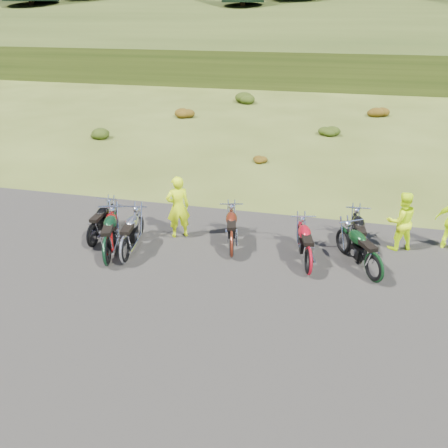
% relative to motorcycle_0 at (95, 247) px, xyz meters
% --- Properties ---
extents(ground, '(300.00, 300.00, 0.00)m').
position_rel_motorcycle_0_xyz_m(ground, '(3.77, -0.70, 0.00)').
color(ground, '#3E4918').
rests_on(ground, ground).
extents(gravel_pad, '(20.00, 12.00, 0.04)m').
position_rel_motorcycle_0_xyz_m(gravel_pad, '(3.77, -2.70, 0.00)').
color(gravel_pad, black).
rests_on(gravel_pad, ground).
extents(hill_slope, '(300.00, 45.97, 9.37)m').
position_rel_motorcycle_0_xyz_m(hill_slope, '(3.77, 49.30, 0.00)').
color(hill_slope, '#273612').
rests_on(hill_slope, ground).
extents(hill_plateau, '(300.00, 90.00, 9.17)m').
position_rel_motorcycle_0_xyz_m(hill_plateau, '(3.77, 109.30, 0.00)').
color(hill_plateau, '#273612').
rests_on(hill_plateau, ground).
extents(shrub_1, '(1.03, 1.03, 0.61)m').
position_rel_motorcycle_0_xyz_m(shrub_1, '(-5.33, 10.60, 0.31)').
color(shrub_1, black).
rests_on(shrub_1, ground).
extents(shrub_2, '(1.30, 1.30, 0.77)m').
position_rel_motorcycle_0_xyz_m(shrub_2, '(-2.43, 15.90, 0.38)').
color(shrub_2, '#5E310B').
rests_on(shrub_2, ground).
extents(shrub_3, '(1.56, 1.56, 0.92)m').
position_rel_motorcycle_0_xyz_m(shrub_3, '(0.47, 21.20, 0.46)').
color(shrub_3, black).
rests_on(shrub_3, ground).
extents(shrub_4, '(0.77, 0.77, 0.45)m').
position_rel_motorcycle_0_xyz_m(shrub_4, '(3.37, 8.50, 0.23)').
color(shrub_4, '#5E310B').
rests_on(shrub_4, ground).
extents(shrub_5, '(1.03, 1.03, 0.61)m').
position_rel_motorcycle_0_xyz_m(shrub_5, '(6.27, 13.80, 0.31)').
color(shrub_5, black).
rests_on(shrub_5, ground).
extents(shrub_6, '(1.30, 1.30, 0.77)m').
position_rel_motorcycle_0_xyz_m(shrub_6, '(9.17, 19.10, 0.38)').
color(shrub_6, '#5E310B').
rests_on(shrub_6, ground).
extents(motorcycle_0, '(0.74, 2.00, 1.03)m').
position_rel_motorcycle_0_xyz_m(motorcycle_0, '(0.00, 0.00, 0.00)').
color(motorcycle_0, black).
rests_on(motorcycle_0, ground).
extents(motorcycle_1, '(1.44, 2.05, 1.02)m').
position_rel_motorcycle_0_xyz_m(motorcycle_1, '(0.75, -0.31, 0.00)').
color(motorcycle_1, maroon).
rests_on(motorcycle_1, ground).
extents(motorcycle_2, '(1.35, 2.32, 1.15)m').
position_rel_motorcycle_0_xyz_m(motorcycle_2, '(0.83, -0.81, 0.00)').
color(motorcycle_2, black).
rests_on(motorcycle_2, ground).
extents(motorcycle_3, '(0.99, 2.22, 1.12)m').
position_rel_motorcycle_0_xyz_m(motorcycle_3, '(1.23, -0.60, 0.00)').
color(motorcycle_3, '#99989D').
rests_on(motorcycle_3, ground).
extents(motorcycle_4, '(1.12, 2.16, 1.08)m').
position_rel_motorcycle_0_xyz_m(motorcycle_4, '(3.92, 0.34, 0.00)').
color(motorcycle_4, '#501A0D').
rests_on(motorcycle_4, ground).
extents(motorcycle_5, '(0.87, 2.16, 1.10)m').
position_rel_motorcycle_0_xyz_m(motorcycle_5, '(7.29, 0.79, 0.00)').
color(motorcycle_5, black).
rests_on(motorcycle_5, ground).
extents(motorcycle_6, '(1.14, 2.20, 1.10)m').
position_rel_motorcycle_0_xyz_m(motorcycle_6, '(5.99, -0.08, 0.00)').
color(motorcycle_6, '#9F0B19').
rests_on(motorcycle_6, ground).
extents(motorcycle_7, '(1.69, 2.22, 1.13)m').
position_rel_motorcycle_0_xyz_m(motorcycle_7, '(7.57, -0.04, 0.00)').
color(motorcycle_7, black).
rests_on(motorcycle_7, ground).
extents(person_middle, '(0.81, 0.73, 1.87)m').
position_rel_motorcycle_0_xyz_m(person_middle, '(2.16, 1.14, 0.93)').
color(person_middle, '#DAFF0D').
rests_on(person_middle, ground).
extents(person_right_a, '(0.99, 0.89, 1.69)m').
position_rel_motorcycle_0_xyz_m(person_right_a, '(8.33, 1.82, 0.84)').
color(person_right_a, '#DAFF0D').
rests_on(person_right_a, ground).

